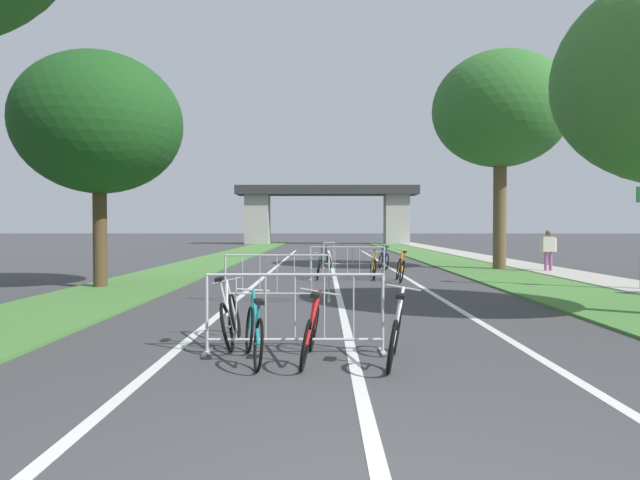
% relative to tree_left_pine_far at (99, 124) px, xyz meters
% --- Properties ---
extents(grass_verge_left, '(2.85, 63.52, 0.05)m').
position_rel_tree_left_pine_far_xyz_m(grass_verge_left, '(0.73, 13.77, -4.41)').
color(grass_verge_left, '#477A38').
rests_on(grass_verge_left, ground).
extents(grass_verge_right, '(2.85, 63.52, 0.05)m').
position_rel_tree_left_pine_far_xyz_m(grass_verge_right, '(12.11, 13.77, -4.41)').
color(grass_verge_right, '#477A38').
rests_on(grass_verge_right, ground).
extents(sidewalk_path_right, '(1.88, 63.52, 0.08)m').
position_rel_tree_left_pine_far_xyz_m(sidewalk_path_right, '(14.47, 13.77, -4.39)').
color(sidewalk_path_right, '#ADA89E').
rests_on(sidewalk_path_right, ground).
extents(lane_stripe_center, '(0.14, 36.75, 0.01)m').
position_rel_tree_left_pine_far_xyz_m(lane_stripe_center, '(6.42, 6.16, -4.43)').
color(lane_stripe_center, silver).
rests_on(lane_stripe_center, ground).
extents(lane_stripe_right_lane, '(0.14, 36.75, 0.01)m').
position_rel_tree_left_pine_far_xyz_m(lane_stripe_right_lane, '(8.76, 6.16, -4.43)').
color(lane_stripe_right_lane, silver).
rests_on(lane_stripe_right_lane, ground).
extents(lane_stripe_left_lane, '(0.14, 36.75, 0.01)m').
position_rel_tree_left_pine_far_xyz_m(lane_stripe_left_lane, '(4.08, 6.16, -4.43)').
color(lane_stripe_left_lane, silver).
rests_on(lane_stripe_left_lane, ground).
extents(overpass_bridge, '(17.93, 3.67, 5.77)m').
position_rel_tree_left_pine_far_xyz_m(overpass_bridge, '(6.42, 40.28, -0.51)').
color(overpass_bridge, '#2D2D30').
rests_on(overpass_bridge, ground).
extents(tree_left_pine_far, '(4.43, 4.43, 6.33)m').
position_rel_tree_left_pine_far_xyz_m(tree_left_pine_far, '(0.00, 0.00, 0.00)').
color(tree_left_pine_far, '#4C3823').
rests_on(tree_left_pine_far, ground).
extents(tree_right_cypress_far, '(5.20, 5.20, 8.40)m').
position_rel_tree_left_pine_far_xyz_m(tree_right_cypress_far, '(12.87, 6.50, 1.72)').
color(tree_right_cypress_far, brown).
rests_on(tree_right_cypress_far, ground).
extents(crowd_barrier_nearest, '(2.36, 0.48, 1.05)m').
position_rel_tree_left_pine_far_xyz_m(crowd_barrier_nearest, '(5.67, -7.73, -3.91)').
color(crowd_barrier_nearest, '#ADADB2').
rests_on(crowd_barrier_nearest, ground).
extents(crowd_barrier_second, '(2.36, 0.46, 1.05)m').
position_rel_tree_left_pine_far_xyz_m(crowd_barrier_second, '(5.02, -2.70, -3.91)').
color(crowd_barrier_second, '#ADADB2').
rests_on(crowd_barrier_second, ground).
extents(crowd_barrier_third, '(2.38, 0.56, 1.05)m').
position_rel_tree_left_pine_far_xyz_m(crowd_barrier_third, '(6.80, 2.33, -3.91)').
color(crowd_barrier_third, '#ADADB2').
rests_on(crowd_barrier_third, ground).
extents(crowd_barrier_fourth, '(2.38, 0.54, 1.05)m').
position_rel_tree_left_pine_far_xyz_m(crowd_barrier_fourth, '(7.22, 7.36, -3.91)').
color(crowd_barrier_fourth, '#ADADB2').
rests_on(crowd_barrier_fourth, ground).
extents(bicycle_silver_0, '(0.49, 1.68, 0.98)m').
position_rel_tree_left_pine_far_xyz_m(bicycle_silver_0, '(4.74, -7.20, -4.06)').
color(bicycle_silver_0, black).
rests_on(bicycle_silver_0, ground).
extents(bicycle_orange_1, '(0.49, 1.78, 1.01)m').
position_rel_tree_left_pine_far_xyz_m(bicycle_orange_1, '(8.39, 1.85, -4.05)').
color(bicycle_orange_1, black).
rests_on(bicycle_orange_1, ground).
extents(bicycle_yellow_2, '(0.47, 1.67, 0.93)m').
position_rel_tree_left_pine_far_xyz_m(bicycle_yellow_2, '(7.66, 2.89, -4.07)').
color(bicycle_yellow_2, black).
rests_on(bicycle_yellow_2, ground).
extents(bicycle_red_3, '(0.52, 1.65, 0.88)m').
position_rel_tree_left_pine_far_xyz_m(bicycle_red_3, '(5.89, -8.15, -4.08)').
color(bicycle_red_3, black).
rests_on(bicycle_red_3, ground).
extents(bicycle_green_4, '(0.46, 1.69, 0.88)m').
position_rel_tree_left_pine_far_xyz_m(bicycle_green_4, '(5.90, 2.73, -4.07)').
color(bicycle_green_4, black).
rests_on(bicycle_green_4, ground).
extents(bicycle_black_5, '(0.68, 1.65, 0.89)m').
position_rel_tree_left_pine_far_xyz_m(bicycle_black_5, '(6.15, 7.90, -4.09)').
color(bicycle_black_5, black).
rests_on(bicycle_black_5, ground).
extents(bicycle_teal_6, '(0.50, 1.57, 0.86)m').
position_rel_tree_left_pine_far_xyz_m(bicycle_teal_6, '(5.20, -8.19, -4.08)').
color(bicycle_teal_6, black).
rests_on(bicycle_teal_6, ground).
extents(bicycle_white_7, '(0.60, 1.60, 0.92)m').
position_rel_tree_left_pine_far_xyz_m(bicycle_white_7, '(6.91, -8.28, -4.08)').
color(bicycle_white_7, black).
rests_on(bicycle_white_7, ground).
extents(bicycle_blue_8, '(0.53, 1.76, 0.98)m').
position_rel_tree_left_pine_far_xyz_m(bicycle_blue_8, '(8.44, 6.91, -4.06)').
color(bicycle_blue_8, black).
rests_on(bicycle_blue_8, ground).
extents(pedestrian_with_backpack, '(0.56, 0.32, 1.55)m').
position_rel_tree_left_pine_far_xyz_m(pedestrian_with_backpack, '(14.23, 5.20, -3.49)').
color(pedestrian_with_backpack, '#994C8C').
rests_on(pedestrian_with_backpack, ground).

